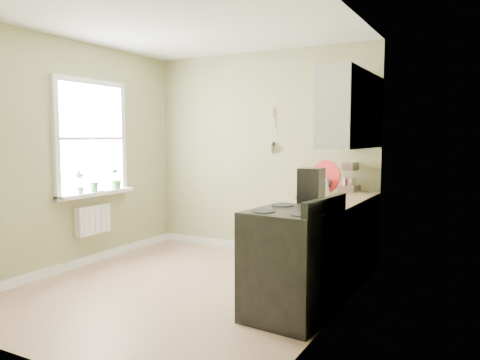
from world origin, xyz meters
The scene contains 21 objects.
floor centered at (0.00, 0.00, -0.01)m, with size 3.20×3.60×0.02m, color #A77A5D.
ceiling centered at (0.00, 0.00, 2.71)m, with size 3.20×3.60×0.02m, color white.
wall_back centered at (0.00, 1.81, 1.35)m, with size 3.20×0.02×2.70m, color #999968.
wall_left centered at (-1.61, 0.00, 1.35)m, with size 0.02×3.60×2.70m, color #999968.
wall_right centered at (1.61, 0.00, 1.35)m, with size 0.02×3.60×2.70m, color #999968.
base_cabinets centered at (1.30, 1.00, 0.43)m, with size 0.60×1.60×0.87m, color silver.
countertop centered at (1.29, 1.00, 0.89)m, with size 0.64×1.60×0.04m, color tan.
upper_cabinets centered at (1.43, 1.10, 1.85)m, with size 0.35×1.40×0.80m, color silver.
window centered at (-1.58, 0.30, 1.55)m, with size 0.06×1.14×1.44m.
window_sill centered at (-1.51, 0.30, 0.88)m, with size 0.18×1.14×0.04m, color white.
radiator centered at (-1.54, 0.25, 0.55)m, with size 0.12×0.50×0.35m, color white.
wall_utensils centered at (0.20, 1.78, 1.56)m, with size 0.02×0.14×0.58m.
stove centered at (1.28, -0.19, 0.48)m, with size 0.75×0.83×1.07m.
stand_mixer centered at (1.26, 1.74, 1.08)m, with size 0.22×0.34×0.39m.
kettle centered at (1.08, 1.29, 1.01)m, with size 0.19×0.11×0.19m.
coffee_maker centered at (1.27, 0.30, 1.08)m, with size 0.22×0.24×0.37m.
red_tray centered at (1.05, 1.40, 1.10)m, with size 0.39×0.39×0.02m, color red.
jar centered at (1.15, 0.30, 0.96)m, with size 0.08×0.08×0.09m.
plant_a centered at (-1.50, 0.03, 1.04)m, with size 0.15×0.10×0.28m, color #387D3B.
plant_b centered at (-1.50, 0.26, 1.03)m, with size 0.15×0.12×0.27m, color #387D3B.
plant_c centered at (-1.50, 0.62, 1.03)m, with size 0.15×0.15×0.27m, color #387D3B.
Camera 1 is at (2.78, -3.88, 1.57)m, focal length 35.00 mm.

